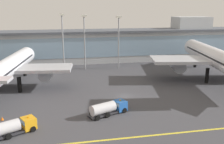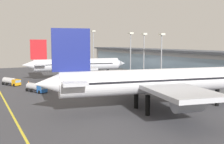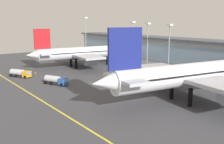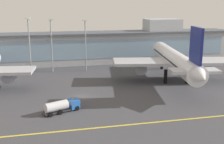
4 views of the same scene
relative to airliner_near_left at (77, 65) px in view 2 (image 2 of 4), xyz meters
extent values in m
plane|color=#424247|center=(30.57, -11.91, -6.49)|extent=(203.67, 203.67, 0.00)
cube|color=yellow|center=(30.57, -33.91, -6.49)|extent=(162.94, 0.50, 0.01)
cube|color=#ADB2B7|center=(30.57, 34.26, -0.16)|extent=(145.48, 12.00, 12.67)
cube|color=#84A3BC|center=(30.57, 28.21, 0.48)|extent=(139.66, 0.20, 8.11)
cube|color=#4C515B|center=(30.57, 34.26, 6.58)|extent=(148.48, 14.00, 0.80)
cylinder|color=black|center=(-3.51, -2.36, -4.37)|extent=(1.10, 1.10, 4.24)
cylinder|color=black|center=(2.80, -3.17, -4.37)|extent=(1.10, 1.10, 4.24)
cylinder|color=black|center=(1.87, 14.59, -4.37)|extent=(1.10, 1.10, 4.24)
cylinder|color=silver|center=(0.03, 0.25, 0.13)|extent=(10.09, 38.41, 5.30)
cone|color=silver|center=(2.65, 20.70, 0.13)|extent=(5.60, 5.37, 5.03)
cone|color=silver|center=(-2.62, -20.45, 0.53)|extent=(5.21, 6.35, 4.50)
cube|color=#84A3BC|center=(2.26, 17.61, 1.06)|extent=(4.41, 4.18, 1.59)
cube|color=black|center=(0.03, 0.25, 0.53)|extent=(9.37, 32.37, 0.42)
cube|color=#B7BAC1|center=(0.03, 0.25, -0.53)|extent=(35.46, 13.45, 0.85)
cylinder|color=#999EA8|center=(-9.40, 2.84, -2.63)|extent=(4.31, 5.38, 3.71)
cylinder|color=#999EA8|center=(9.81, 0.38, -2.63)|extent=(4.31, 5.38, 3.71)
cube|color=red|center=(-2.10, -16.35, 7.02)|extent=(1.50, 6.87, 8.48)
cube|color=#B7BAC1|center=(-2.10, -16.35, 0.92)|extent=(11.51, 5.56, 0.68)
cylinder|color=black|center=(58.55, -5.15, -4.15)|extent=(1.10, 1.10, 4.69)
cylinder|color=black|center=(65.47, -6.39, -4.15)|extent=(1.10, 1.10, 4.69)
cylinder|color=black|center=(65.80, 15.26, -4.15)|extent=(1.10, 1.10, 4.69)
cylinder|color=silver|center=(62.67, -2.11, 0.83)|extent=(14.00, 46.75, 5.86)
cone|color=silver|center=(58.19, -26.99, 1.27)|extent=(6.04, 7.22, 4.98)
cube|color=black|center=(62.67, -2.11, 1.27)|extent=(12.74, 39.45, 0.47)
cube|color=#B7BAC1|center=(62.67, -2.11, 0.10)|extent=(41.62, 18.11, 0.94)
cylinder|color=#999EA8|center=(51.86, 1.53, -2.22)|extent=(5.11, 6.67, 4.10)
cylinder|color=#999EA8|center=(74.07, -2.47, -2.22)|extent=(5.11, 6.67, 4.10)
cube|color=navy|center=(59.04, -22.23, 8.45)|extent=(2.17, 8.35, 9.37)
cube|color=#B7BAC1|center=(59.04, -22.23, 1.71)|extent=(13.59, 7.31, 0.75)
cylinder|color=black|center=(26.81, -20.41, -5.94)|extent=(1.13, 0.72, 1.10)
cylinder|color=black|center=(27.85, -22.80, -5.94)|extent=(1.13, 0.72, 1.10)
cylinder|color=black|center=(22.68, -22.22, -5.94)|extent=(1.13, 0.72, 1.10)
cylinder|color=black|center=(23.73, -24.60, -5.94)|extent=(1.13, 0.72, 1.10)
cylinder|color=black|center=(20.37, -23.23, -5.94)|extent=(1.13, 0.72, 1.10)
cylinder|color=black|center=(21.42, -25.61, -5.94)|extent=(1.13, 0.72, 1.10)
cube|color=#2D2D33|center=(23.37, -23.34, -6.04)|extent=(7.86, 5.17, 0.30)
cube|color=#235BB2|center=(27.08, -21.71, -5.09)|extent=(3.19, 3.32, 2.20)
cube|color=#84A3BC|center=(27.08, -21.71, -4.61)|extent=(3.23, 3.26, 0.88)
cylinder|color=silver|center=(22.87, -23.55, -4.74)|extent=(6.03, 4.34, 2.30)
cube|color=orange|center=(27.08, -21.71, -3.87)|extent=(0.30, 0.40, 0.20)
cylinder|color=black|center=(7.51, -25.87, -5.94)|extent=(1.11, 0.78, 1.10)
cylinder|color=black|center=(8.74, -28.16, -5.94)|extent=(1.11, 0.78, 1.10)
cylinder|color=black|center=(3.55, -28.00, -5.94)|extent=(1.11, 0.78, 1.10)
cylinder|color=black|center=(4.78, -30.29, -5.94)|extent=(1.11, 0.78, 1.10)
cylinder|color=black|center=(1.33, -29.20, -5.94)|extent=(1.11, 0.78, 1.10)
cylinder|color=black|center=(2.56, -31.49, -5.94)|extent=(1.11, 0.78, 1.10)
cube|color=#2D2D33|center=(4.32, -29.06, -6.04)|extent=(7.77, 5.64, 0.30)
cube|color=orange|center=(7.89, -27.15, -5.09)|extent=(3.29, 3.40, 2.20)
cube|color=#84A3BC|center=(7.89, -27.15, -4.61)|extent=(3.33, 3.35, 0.88)
cylinder|color=silver|center=(3.85, -29.32, -4.74)|extent=(6.00, 4.67, 2.30)
cube|color=orange|center=(7.89, -27.15, -3.87)|extent=(0.30, 0.40, 0.20)
cylinder|color=gray|center=(-23.52, 18.20, 4.66)|extent=(0.44, 0.44, 22.30)
cube|color=silver|center=(-23.52, 18.20, 16.15)|extent=(1.80, 1.80, 0.70)
cylinder|color=gray|center=(15.23, 18.95, 3.55)|extent=(0.44, 0.44, 20.08)
cube|color=silver|center=(15.23, 18.95, 13.94)|extent=(1.80, 1.80, 0.70)
cylinder|color=gray|center=(35.93, 19.59, 3.07)|extent=(0.44, 0.44, 19.12)
cube|color=silver|center=(35.93, 19.59, 12.97)|extent=(1.80, 1.80, 0.70)
cylinder|color=gray|center=(23.15, 20.51, 3.29)|extent=(0.44, 0.44, 19.56)
cube|color=silver|center=(23.15, 20.51, 13.42)|extent=(1.80, 1.80, 0.70)
cone|color=orange|center=(1.89, -21.60, -6.13)|extent=(0.59, 0.59, 0.73)
camera|label=1|loc=(14.89, -73.91, 16.28)|focal=40.72mm
camera|label=2|loc=(116.10, -41.22, 10.16)|focal=43.82mm
camera|label=3|loc=(102.93, -59.23, 14.56)|focal=41.62mm
camera|label=4|loc=(21.41, -88.61, 18.79)|focal=45.68mm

